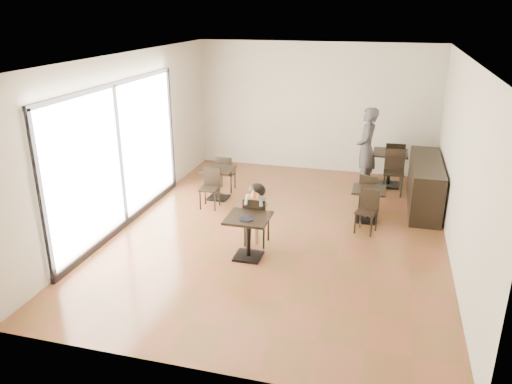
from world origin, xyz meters
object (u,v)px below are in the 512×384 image
(child_table, at_px, (248,237))
(chair_mid_b, at_px, (367,212))
(cafe_table_left, at_px, (218,184))
(chair_left_b, at_px, (210,189))
(chair_back_a, at_px, (394,162))
(chair_back_b, at_px, (394,173))
(chair_mid_a, at_px, (370,192))
(chair_left_a, at_px, (226,173))
(child, at_px, (257,214))
(cafe_table_back, at_px, (389,169))
(cafe_table_mid, at_px, (368,205))
(adult_patron, at_px, (366,149))
(child_chair, at_px, (257,220))

(child_table, xyz_separation_m, chair_mid_b, (1.85, 1.54, 0.03))
(cafe_table_left, distance_m, chair_left_b, 0.55)
(chair_back_a, height_order, chair_back_b, same)
(child_table, distance_m, chair_mid_a, 3.22)
(chair_left_a, bearing_deg, child, 117.96)
(cafe_table_back, distance_m, chair_back_b, 0.57)
(chair_mid_b, bearing_deg, cafe_table_back, 97.51)
(child_table, relative_size, child, 0.66)
(chair_back_b, bearing_deg, chair_mid_a, -112.23)
(child_table, xyz_separation_m, cafe_table_back, (2.20, 4.33, 0.04))
(child_table, height_order, chair_left_b, chair_left_b)
(cafe_table_mid, relative_size, chair_back_a, 0.68)
(adult_patron, bearing_deg, chair_left_a, -72.29)
(child_chair, bearing_deg, chair_back_a, -119.27)
(cafe_table_back, bearing_deg, child_table, -116.99)
(child_chair, bearing_deg, child, -0.00)
(child, height_order, chair_mid_a, child)
(cafe_table_mid, height_order, chair_mid_a, chair_mid_a)
(cafe_table_back, height_order, chair_back_b, chair_back_b)
(chair_mid_b, bearing_deg, chair_back_a, 96.45)
(child_table, distance_m, chair_back_b, 4.43)
(cafe_table_back, relative_size, chair_mid_b, 1.02)
(cafe_table_mid, bearing_deg, cafe_table_back, 80.97)
(child_chair, bearing_deg, chair_back_b, -125.56)
(cafe_table_mid, bearing_deg, chair_left_a, 163.69)
(child_chair, height_order, cafe_table_back, child_chair)
(cafe_table_back, bearing_deg, cafe_table_mid, -99.03)
(child_chair, distance_m, cafe_table_mid, 2.41)
(cafe_table_back, bearing_deg, cafe_table_left, -152.86)
(cafe_table_left, xyz_separation_m, chair_left_a, (0.00, 0.55, 0.07))
(chair_mid_b, xyz_separation_m, chair_back_b, (0.46, 2.24, 0.09))
(cafe_table_back, xyz_separation_m, chair_mid_b, (-0.36, -2.79, -0.01))
(chair_back_a, bearing_deg, cafe_table_left, 30.20)
(cafe_table_left, bearing_deg, chair_back_b, 19.27)
(child_table, distance_m, chair_left_b, 2.38)
(child_chair, height_order, chair_mid_a, child_chair)
(child_table, bearing_deg, chair_back_a, 63.69)
(cafe_table_left, distance_m, chair_back_a, 4.30)
(cafe_table_back, xyz_separation_m, chair_back_b, (0.10, -0.55, 0.08))
(child_table, xyz_separation_m, chair_back_a, (2.31, 4.67, 0.12))
(adult_patron, bearing_deg, child, -25.81)
(cafe_table_back, distance_m, chair_back_a, 0.36)
(adult_patron, distance_m, chair_left_b, 3.73)
(child_chair, relative_size, chair_left_a, 1.08)
(child_table, bearing_deg, chair_left_a, 114.62)
(chair_left_b, distance_m, chair_back_b, 4.13)
(child, distance_m, chair_left_b, 1.97)
(child, relative_size, chair_mid_b, 1.40)
(adult_patron, bearing_deg, child_table, -22.70)
(cafe_table_left, relative_size, chair_left_a, 0.83)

